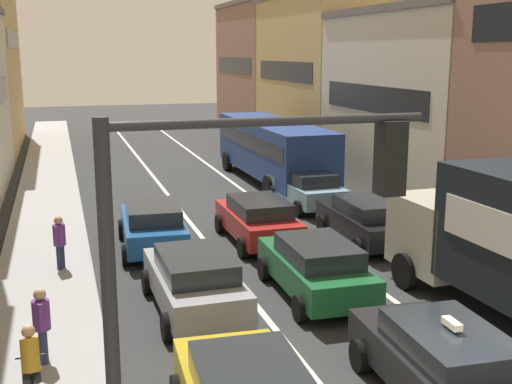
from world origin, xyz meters
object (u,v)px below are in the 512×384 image
at_px(traffic_light_pole, 227,270).
at_px(bus_mid_queue_primary, 273,146).
at_px(hatchback_centre_lane_third, 258,219).
at_px(wagon_right_lane_far, 307,188).
at_px(wagon_left_lane_second, 195,280).
at_px(taxi_centre_lane_front, 444,363).
at_px(cyclist_on_sidewalk, 32,375).
at_px(sedan_right_lane_behind_truck, 367,220).
at_px(pedestrian_mid_sidewalk, 60,241).
at_px(sedan_centre_lane_second, 316,266).
at_px(pedestrian_near_kerb, 42,323).
at_px(sedan_left_lane_third, 153,225).

relative_size(traffic_light_pole, bus_mid_queue_primary, 0.52).
height_order(hatchback_centre_lane_third, wagon_right_lane_far, same).
distance_m(traffic_light_pole, wagon_left_lane_second, 8.63).
height_order(taxi_centre_lane_front, cyclist_on_sidewalk, cyclist_on_sidewalk).
bearing_deg(sedan_right_lane_behind_truck, cyclist_on_sidewalk, 129.01).
bearing_deg(hatchback_centre_lane_third, sedan_right_lane_behind_truck, -108.40).
distance_m(hatchback_centre_lane_third, pedestrian_mid_sidewalk, 6.32).
relative_size(sedan_centre_lane_second, bus_mid_queue_primary, 0.41).
distance_m(hatchback_centre_lane_third, bus_mid_queue_primary, 10.04).
distance_m(hatchback_centre_lane_third, sedan_right_lane_behind_truck, 3.51).
xyz_separation_m(wagon_right_lane_far, cyclist_on_sidewalk, (-10.04, -13.14, 0.05)).
xyz_separation_m(traffic_light_pole, wagon_right_lane_far, (7.71, 17.26, -3.02)).
bearing_deg(hatchback_centre_lane_third, taxi_centre_lane_front, -179.02).
xyz_separation_m(cyclist_on_sidewalk, pedestrian_near_kerb, (0.13, 1.94, 0.10)).
height_order(sedan_left_lane_third, cyclist_on_sidewalk, cyclist_on_sidewalk).
xyz_separation_m(taxi_centre_lane_front, bus_mid_queue_primary, (3.45, 19.81, 0.96)).
relative_size(sedan_centre_lane_second, sedan_right_lane_behind_truck, 1.00).
relative_size(sedan_left_lane_third, cyclist_on_sidewalk, 2.54).
relative_size(wagon_left_lane_second, bus_mid_queue_primary, 0.41).
height_order(wagon_left_lane_second, bus_mid_queue_primary, bus_mid_queue_primary).
bearing_deg(taxi_centre_lane_front, wagon_right_lane_far, -9.43).
distance_m(traffic_light_pole, wagon_right_lane_far, 19.15).
bearing_deg(hatchback_centre_lane_third, cyclist_on_sidewalk, 143.17).
bearing_deg(sedan_centre_lane_second, wagon_left_lane_second, 92.84).
height_order(bus_mid_queue_primary, cyclist_on_sidewalk, bus_mid_queue_primary).
relative_size(wagon_left_lane_second, pedestrian_mid_sidewalk, 2.61).
relative_size(sedan_right_lane_behind_truck, wagon_right_lane_far, 1.00).
bearing_deg(pedestrian_mid_sidewalk, hatchback_centre_lane_third, 32.49).
distance_m(sedan_right_lane_behind_truck, pedestrian_near_kerb, 11.52).
bearing_deg(hatchback_centre_lane_third, sedan_centre_lane_second, -179.99).
xyz_separation_m(hatchback_centre_lane_third, sedan_right_lane_behind_truck, (3.33, -1.11, 0.00)).
bearing_deg(sedan_centre_lane_second, sedan_left_lane_third, 34.00).
xyz_separation_m(taxi_centre_lane_front, pedestrian_mid_sidewalk, (-6.36, 9.25, 0.15)).
height_order(sedan_left_lane_third, pedestrian_mid_sidewalk, pedestrian_mid_sidewalk).
bearing_deg(wagon_right_lane_far, pedestrian_near_kerb, 136.84).
distance_m(sedan_left_lane_third, pedestrian_near_kerb, 7.92).
relative_size(cyclist_on_sidewalk, pedestrian_mid_sidewalk, 1.04).
bearing_deg(traffic_light_pole, pedestrian_mid_sidewalk, 98.71).
bearing_deg(wagon_left_lane_second, hatchback_centre_lane_third, -32.68).
height_order(sedan_centre_lane_second, wagon_right_lane_far, same).
xyz_separation_m(bus_mid_queue_primary, pedestrian_near_kerb, (-10.19, -16.32, -0.81)).
height_order(pedestrian_near_kerb, pedestrian_mid_sidewalk, same).
height_order(sedan_right_lane_behind_truck, pedestrian_near_kerb, pedestrian_near_kerb).
bearing_deg(wagon_left_lane_second, taxi_centre_lane_front, -149.33).
bearing_deg(sedan_right_lane_behind_truck, pedestrian_near_kerb, 121.78).
xyz_separation_m(traffic_light_pole, sedan_right_lane_behind_truck, (7.72, 11.95, -3.02)).
height_order(sedan_right_lane_behind_truck, bus_mid_queue_primary, bus_mid_queue_primary).
xyz_separation_m(taxi_centre_lane_front, sedan_left_lane_third, (-3.55, 10.74, -0.00)).
bearing_deg(cyclist_on_sidewalk, pedestrian_mid_sidewalk, -7.49).
xyz_separation_m(traffic_light_pole, sedan_centre_lane_second, (4.38, 8.08, -3.02)).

